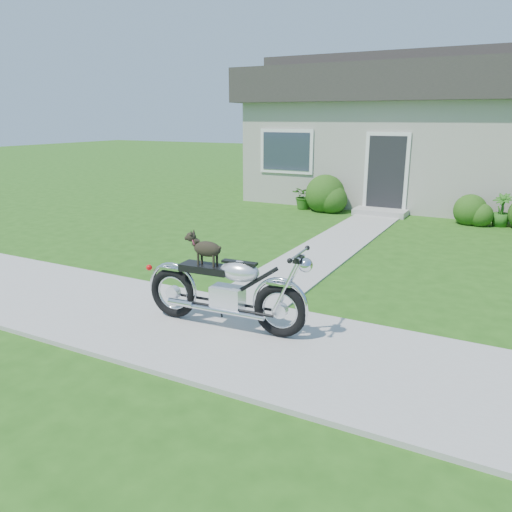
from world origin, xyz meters
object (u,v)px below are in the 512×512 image
Objects in this scene: potted_plant_left at (303,195)px; house at (462,131)px; motorcycle_with_dog at (227,288)px; potted_plant_right at (501,210)px.

house is at bearing 42.66° from potted_plant_left.
motorcycle_with_dog reaches higher than potted_plant_left.
house is 12.02m from motorcycle_with_dog.
potted_plant_right is (1.46, -3.44, -1.75)m from house.
potted_plant_left is 0.35× the size of motorcycle_with_dog.
potted_plant_left is at bearing 180.00° from potted_plant_right.
motorcycle_with_dog is at bearing -73.62° from potted_plant_left.
house is 4.13m from potted_plant_right.
house is at bearing 112.96° from potted_plant_right.
potted_plant_left is 0.97× the size of potted_plant_right.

